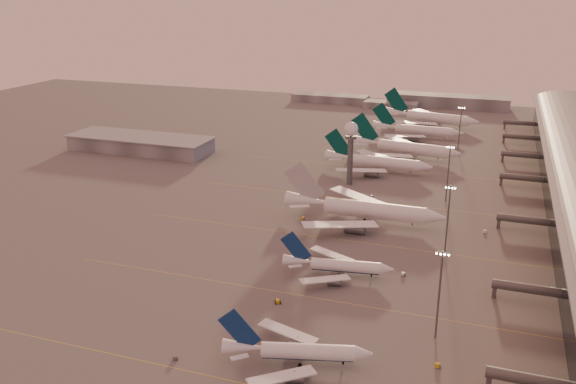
% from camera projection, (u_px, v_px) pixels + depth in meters
% --- Properties ---
extents(ground, '(700.00, 700.00, 0.00)m').
position_uv_depth(ground, '(235.00, 302.00, 179.40)').
color(ground, '#5F5C5C').
rests_on(ground, ground).
extents(taxiway_markings, '(180.00, 185.25, 0.02)m').
position_uv_depth(taxiway_markings, '(374.00, 243.00, 220.01)').
color(taxiway_markings, gold).
rests_on(taxiway_markings, ground).
extents(hangar, '(82.00, 27.00, 8.50)m').
position_uv_depth(hangar, '(141.00, 143.00, 340.61)').
color(hangar, slate).
rests_on(hangar, ground).
extents(radar_tower, '(6.40, 6.40, 31.10)m').
position_uv_depth(radar_tower, '(351.00, 141.00, 278.23)').
color(radar_tower, '#53565A').
rests_on(radar_tower, ground).
extents(mast_a, '(3.60, 0.56, 25.00)m').
position_uv_depth(mast_a, '(439.00, 291.00, 156.79)').
color(mast_a, '#53565A').
rests_on(mast_a, ground).
extents(mast_b, '(3.60, 0.56, 25.00)m').
position_uv_depth(mast_b, '(448.00, 217.00, 206.85)').
color(mast_b, '#53565A').
rests_on(mast_b, ground).
extents(mast_c, '(3.60, 0.56, 25.00)m').
position_uv_depth(mast_c, '(448.00, 171.00, 257.54)').
color(mast_c, '#53565A').
rests_on(mast_c, ground).
extents(mast_d, '(3.60, 0.56, 25.00)m').
position_uv_depth(mast_d, '(460.00, 126.00, 338.54)').
color(mast_d, '#53565A').
rests_on(mast_d, ground).
extents(distant_horizon, '(165.00, 37.50, 9.00)m').
position_uv_depth(distant_horizon, '(411.00, 101.00, 467.69)').
color(distant_horizon, slate).
rests_on(distant_horizon, ground).
extents(narrowbody_near, '(37.08, 29.21, 14.80)m').
position_uv_depth(narrowbody_near, '(297.00, 354.00, 148.92)').
color(narrowbody_near, white).
rests_on(narrowbody_near, ground).
extents(narrowbody_mid, '(36.30, 28.77, 14.24)m').
position_uv_depth(narrowbody_mid, '(338.00, 267.00, 194.66)').
color(narrowbody_mid, white).
rests_on(narrowbody_mid, ground).
extents(widebody_white, '(64.24, 51.48, 22.60)m').
position_uv_depth(widebody_white, '(364.00, 213.00, 238.18)').
color(widebody_white, white).
rests_on(widebody_white, ground).
extents(greentail_a, '(55.28, 44.57, 20.07)m').
position_uv_depth(greentail_a, '(378.00, 164.00, 303.32)').
color(greentail_a, white).
rests_on(greentail_a, ground).
extents(greentail_b, '(61.27, 49.19, 22.32)m').
position_uv_depth(greentail_b, '(405.00, 150.00, 327.99)').
color(greentail_b, white).
rests_on(greentail_b, ground).
extents(greentail_c, '(55.63, 44.88, 20.20)m').
position_uv_depth(greentail_c, '(417.00, 132.00, 369.83)').
color(greentail_c, white).
rests_on(greentail_c, ground).
extents(greentail_d, '(64.05, 51.28, 23.45)m').
position_uv_depth(greentail_d, '(431.00, 120.00, 401.13)').
color(greentail_d, white).
rests_on(greentail_d, ground).
extents(gsv_truck_a, '(5.51, 5.12, 2.24)m').
position_uv_depth(gsv_truck_a, '(177.00, 355.00, 151.34)').
color(gsv_truck_a, '#585B5D').
rests_on(gsv_truck_a, ground).
extents(gsv_catering_a, '(5.68, 3.89, 4.28)m').
position_uv_depth(gsv_catering_a, '(439.00, 360.00, 147.78)').
color(gsv_catering_a, gold).
rests_on(gsv_catering_a, ground).
extents(gsv_tug_mid, '(3.81, 4.49, 1.10)m').
position_uv_depth(gsv_tug_mid, '(278.00, 302.00, 178.25)').
color(gsv_tug_mid, gold).
rests_on(gsv_tug_mid, ground).
extents(gsv_truck_b, '(5.86, 3.56, 2.23)m').
position_uv_depth(gsv_truck_b, '(405.00, 273.00, 194.69)').
color(gsv_truck_b, white).
rests_on(gsv_truck_b, ground).
extents(gsv_truck_c, '(4.78, 5.87, 2.29)m').
position_uv_depth(gsv_truck_c, '(304.00, 217.00, 241.85)').
color(gsv_truck_c, gold).
rests_on(gsv_truck_c, ground).
extents(gsv_catering_b, '(5.62, 3.91, 4.22)m').
position_uv_depth(gsv_catering_b, '(486.00, 228.00, 228.21)').
color(gsv_catering_b, white).
rests_on(gsv_catering_b, ground).
extents(gsv_tug_far, '(3.20, 3.49, 0.86)m').
position_uv_depth(gsv_tug_far, '(372.00, 196.00, 267.33)').
color(gsv_tug_far, white).
rests_on(gsv_tug_far, ground).
extents(gsv_truck_d, '(3.09, 4.95, 1.88)m').
position_uv_depth(gsv_truck_d, '(292.00, 178.00, 291.00)').
color(gsv_truck_d, gold).
rests_on(gsv_truck_d, ground).
extents(gsv_tug_hangar, '(4.12, 3.17, 1.04)m').
position_uv_depth(gsv_tug_hangar, '(425.00, 169.00, 306.53)').
color(gsv_tug_hangar, white).
rests_on(gsv_tug_hangar, ground).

